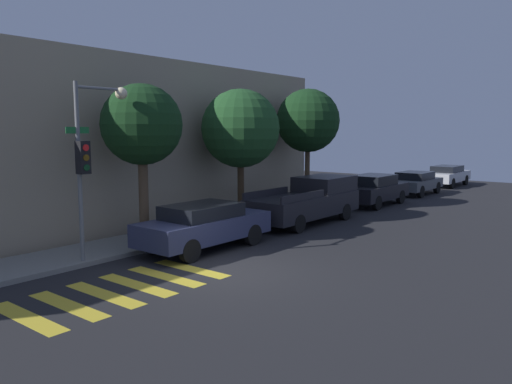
# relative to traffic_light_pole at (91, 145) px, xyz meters

# --- Properties ---
(ground_plane) EXTENTS (60.00, 60.00, 0.00)m
(ground_plane) POSITION_rel_traffic_light_pole_xyz_m (1.65, -3.37, -3.37)
(ground_plane) COLOR black
(sidewalk) EXTENTS (26.00, 2.29, 0.14)m
(sidewalk) POSITION_rel_traffic_light_pole_xyz_m (1.65, 0.98, -3.30)
(sidewalk) COLOR slate
(sidewalk) RESTS_ON ground
(building_row) EXTENTS (26.00, 6.00, 6.53)m
(building_row) POSITION_rel_traffic_light_pole_xyz_m (1.65, 5.52, -0.11)
(building_row) COLOR gray
(building_row) RESTS_ON ground
(crosswalk) EXTENTS (5.06, 2.60, 0.00)m
(crosswalk) POSITION_rel_traffic_light_pole_xyz_m (-1.02, -2.57, -3.37)
(crosswalk) COLOR gold
(crosswalk) RESTS_ON ground
(traffic_light_pole) EXTENTS (2.01, 0.56, 5.11)m
(traffic_light_pole) POSITION_rel_traffic_light_pole_xyz_m (0.00, 0.00, 0.00)
(traffic_light_pole) COLOR slate
(traffic_light_pole) RESTS_ON ground
(sedan_near_corner) EXTENTS (4.61, 1.84, 1.48)m
(sedan_near_corner) POSITION_rel_traffic_light_pole_xyz_m (3.13, -1.27, -2.58)
(sedan_near_corner) COLOR #2D3351
(sedan_near_corner) RESTS_ON ground
(pickup_truck) EXTENTS (5.70, 2.02, 1.83)m
(pickup_truck) POSITION_rel_traffic_light_pole_xyz_m (9.28, -1.27, -2.44)
(pickup_truck) COLOR black
(pickup_truck) RESTS_ON ground
(sedan_middle) EXTENTS (4.54, 1.87, 1.56)m
(sedan_middle) POSITION_rel_traffic_light_pole_xyz_m (15.35, -1.27, -2.55)
(sedan_middle) COLOR black
(sedan_middle) RESTS_ON ground
(sedan_far_end) EXTENTS (4.28, 1.87, 1.35)m
(sedan_far_end) POSITION_rel_traffic_light_pole_xyz_m (20.92, -1.27, -2.64)
(sedan_far_end) COLOR #4C5156
(sedan_far_end) RESTS_ON ground
(sedan_tail_of_row) EXTENTS (4.69, 1.76, 1.40)m
(sedan_tail_of_row) POSITION_rel_traffic_light_pole_xyz_m (26.72, -1.27, -2.61)
(sedan_tail_of_row) COLOR #B7BABF
(sedan_tail_of_row) RESTS_ON ground
(tree_near_corner) EXTENTS (2.64, 2.64, 5.29)m
(tree_near_corner) POSITION_rel_traffic_light_pole_xyz_m (2.39, 0.78, 0.56)
(tree_near_corner) COLOR brown
(tree_near_corner) RESTS_ON ground
(tree_midblock) EXTENTS (3.15, 3.15, 5.44)m
(tree_midblock) POSITION_rel_traffic_light_pole_xyz_m (7.32, 0.78, 0.47)
(tree_midblock) COLOR #42301E
(tree_midblock) RESTS_ON ground
(tree_far_end) EXTENTS (3.02, 3.02, 5.76)m
(tree_far_end) POSITION_rel_traffic_light_pole_xyz_m (12.27, 0.78, 0.86)
(tree_far_end) COLOR brown
(tree_far_end) RESTS_ON ground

